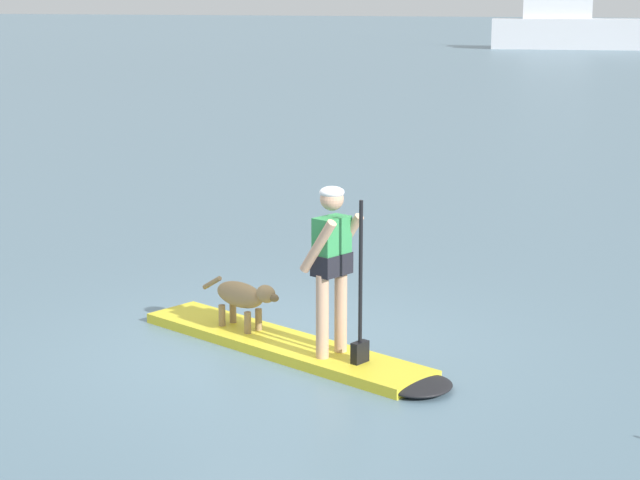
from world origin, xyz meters
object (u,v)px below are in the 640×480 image
dog (243,296)px  moored_boat_outer (565,26)px  person_paddler (333,259)px  paddleboard (299,350)px

dog → moored_boat_outer: moored_boat_outer is taller
person_paddler → moored_boat_outer: bearing=97.7°
person_paddler → moored_boat_outer: moored_boat_outer is taller
dog → moored_boat_outer: size_ratio=0.08×
person_paddler → paddleboard: bearing=159.7°
paddleboard → dog: size_ratio=3.50×
paddleboard → person_paddler: 1.08m
person_paddler → dog: (-1.14, 0.42, -0.59)m
paddleboard → dog: 0.87m
dog → moored_boat_outer: (-7.90, 66.84, 1.13)m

